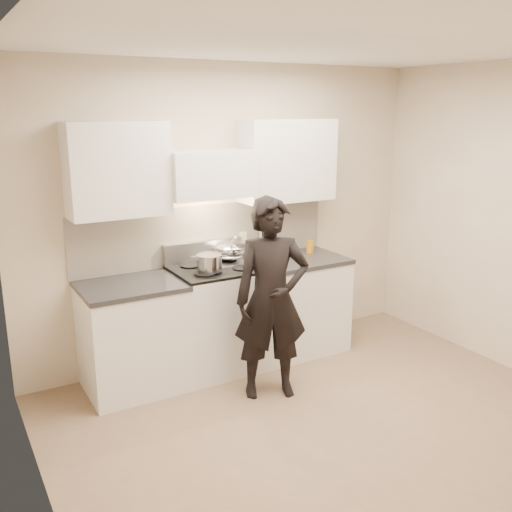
{
  "coord_description": "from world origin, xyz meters",
  "views": [
    {
      "loc": [
        -2.39,
        -2.91,
        2.3
      ],
      "look_at": [
        -0.12,
        1.05,
        1.11
      ],
      "focal_mm": 40.0,
      "sensor_mm": 36.0,
      "label": 1
    }
  ],
  "objects_px": {
    "wok": "(230,250)",
    "person": "(272,299)",
    "utensil_crock": "(261,247)",
    "counter_right": "(294,304)",
    "stove": "(217,318)"
  },
  "relations": [
    {
      "from": "wok",
      "to": "person",
      "type": "relative_size",
      "value": 0.26
    },
    {
      "from": "wok",
      "to": "person",
      "type": "distance_m",
      "value": 0.82
    },
    {
      "from": "utensil_crock",
      "to": "counter_right",
      "type": "bearing_deg",
      "value": -44.35
    },
    {
      "from": "counter_right",
      "to": "utensil_crock",
      "type": "relative_size",
      "value": 3.38
    },
    {
      "from": "utensil_crock",
      "to": "person",
      "type": "height_order",
      "value": "person"
    },
    {
      "from": "stove",
      "to": "counter_right",
      "type": "height_order",
      "value": "stove"
    },
    {
      "from": "counter_right",
      "to": "utensil_crock",
      "type": "height_order",
      "value": "utensil_crock"
    },
    {
      "from": "counter_right",
      "to": "person",
      "type": "xyz_separation_m",
      "value": [
        -0.67,
        -0.66,
        0.36
      ]
    },
    {
      "from": "counter_right",
      "to": "utensil_crock",
      "type": "bearing_deg",
      "value": 135.65
    },
    {
      "from": "utensil_crock",
      "to": "person",
      "type": "bearing_deg",
      "value": -115.53
    },
    {
      "from": "wok",
      "to": "person",
      "type": "bearing_deg",
      "value": -92.56
    },
    {
      "from": "wok",
      "to": "counter_right",
      "type": "bearing_deg",
      "value": -11.1
    },
    {
      "from": "counter_right",
      "to": "wok",
      "type": "relative_size",
      "value": 2.2
    },
    {
      "from": "wok",
      "to": "utensil_crock",
      "type": "relative_size",
      "value": 1.54
    },
    {
      "from": "stove",
      "to": "utensil_crock",
      "type": "bearing_deg",
      "value": 21.61
    }
  ]
}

